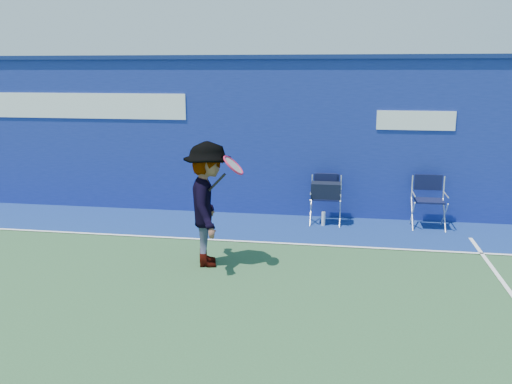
% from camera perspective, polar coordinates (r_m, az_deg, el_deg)
% --- Properties ---
extents(ground, '(80.00, 80.00, 0.00)m').
position_cam_1_polar(ground, '(6.41, -13.35, -13.58)').
color(ground, '#2A4F2D').
rests_on(ground, ground).
extents(stadium_wall, '(24.00, 0.50, 3.08)m').
position_cam_1_polar(stadium_wall, '(10.80, -3.21, 6.06)').
color(stadium_wall, navy).
rests_on(stadium_wall, ground).
extents(out_of_bounds_strip, '(24.00, 1.80, 0.01)m').
position_cam_1_polar(out_of_bounds_strip, '(10.05, -4.44, -3.47)').
color(out_of_bounds_strip, navy).
rests_on(out_of_bounds_strip, ground).
extents(court_lines, '(24.00, 12.00, 0.01)m').
position_cam_1_polar(court_lines, '(6.90, -11.43, -11.38)').
color(court_lines, white).
rests_on(court_lines, out_of_bounds_strip).
extents(directors_chair_left, '(0.54, 0.50, 0.91)m').
position_cam_1_polar(directors_chair_left, '(10.11, 7.34, -1.19)').
color(directors_chair_left, silver).
rests_on(directors_chair_left, ground).
extents(directors_chair_right, '(0.56, 0.50, 0.94)m').
position_cam_1_polar(directors_chair_right, '(10.26, 17.67, -2.03)').
color(directors_chair_right, silver).
rests_on(directors_chair_right, ground).
extents(water_bottle, '(0.07, 0.07, 0.27)m').
position_cam_1_polar(water_bottle, '(10.02, 7.11, -2.81)').
color(water_bottle, silver).
rests_on(water_bottle, ground).
extents(tennis_player, '(1.02, 1.30, 1.82)m').
position_cam_1_polar(tennis_player, '(7.84, -5.04, -1.30)').
color(tennis_player, '#EA4738').
rests_on(tennis_player, ground).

